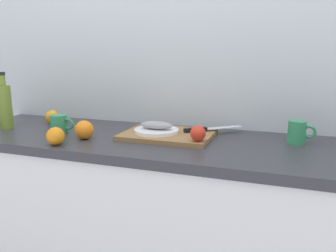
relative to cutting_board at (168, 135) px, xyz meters
name	(u,v)px	position (x,y,z in m)	size (l,w,h in m)	color
back_wall	(174,58)	(-0.07, 0.28, 0.34)	(3.20, 0.05, 2.50)	silver
kitchen_counter	(151,229)	(-0.07, -0.05, -0.46)	(2.00, 0.60, 0.90)	white
cutting_board	(168,135)	(0.00, 0.00, 0.00)	(0.40, 0.30, 0.02)	olive
white_plate	(156,131)	(-0.05, -0.01, 0.02)	(0.20, 0.20, 0.01)	white
fish_fillet	(156,125)	(-0.05, -0.01, 0.04)	(0.15, 0.06, 0.04)	gray
chef_knife	(206,129)	(0.16, 0.09, 0.02)	(0.24, 0.20, 0.02)	silver
tomato_0	(198,133)	(0.17, -0.10, 0.04)	(0.06, 0.06, 0.06)	red
olive_oil_bottle	(5,106)	(-0.82, -0.10, 0.11)	(0.06, 0.06, 0.28)	olive
coffee_mug_0	(60,124)	(-0.51, -0.10, 0.03)	(0.12, 0.08, 0.09)	#338C59
coffee_mug_1	(298,132)	(0.55, 0.07, 0.04)	(0.11, 0.07, 0.10)	#338C59
orange_0	(56,136)	(-0.39, -0.29, 0.03)	(0.07, 0.07, 0.07)	orange
orange_1	(52,117)	(-0.68, 0.06, 0.03)	(0.07, 0.07, 0.07)	orange
orange_2	(84,130)	(-0.34, -0.16, 0.03)	(0.08, 0.08, 0.08)	orange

